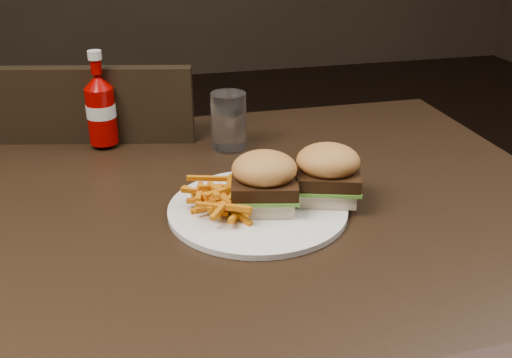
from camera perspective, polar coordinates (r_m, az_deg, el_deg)
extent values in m
cube|color=black|center=(0.92, -6.81, -3.67)|extent=(1.20, 0.80, 0.04)
cube|color=black|center=(1.50, -12.70, -5.15)|extent=(0.52, 0.52, 0.04)
cylinder|color=white|center=(0.88, 0.16, -2.92)|extent=(0.26, 0.26, 0.01)
cube|color=#F5E4B9|center=(0.87, 0.78, -1.97)|extent=(0.10, 0.10, 0.02)
cube|color=#F9E3BE|center=(0.91, 6.73, -1.13)|extent=(0.10, 0.10, 0.02)
cylinder|color=#960100|center=(1.13, -14.49, 5.84)|extent=(0.06, 0.06, 0.10)
cylinder|color=white|center=(1.09, -2.62, 5.62)|extent=(0.08, 0.08, 0.10)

